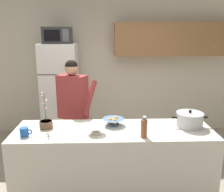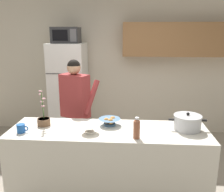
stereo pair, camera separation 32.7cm
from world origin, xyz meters
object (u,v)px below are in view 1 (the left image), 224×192
(person_near_pot, at_px, (73,103))
(refrigerator, at_px, (61,93))
(cooking_pot, at_px, (190,120))
(empty_bowl, at_px, (96,130))
(bottle_near_edge, at_px, (144,127))
(coffee_mug, at_px, (24,132))
(bread_bowl, at_px, (113,121))
(potted_orchid, at_px, (46,122))
(microwave, at_px, (57,35))

(person_near_pot, bearing_deg, refrigerator, 108.57)
(cooking_pot, relative_size, empty_bowl, 2.16)
(empty_bowl, bearing_deg, person_near_pot, 111.28)
(refrigerator, bearing_deg, bottle_near_edge, -59.57)
(cooking_pot, relative_size, coffee_mug, 3.22)
(bread_bowl, bearing_deg, refrigerator, 117.92)
(cooking_pot, distance_m, bread_bowl, 0.89)
(bread_bowl, bearing_deg, empty_bowl, -129.44)
(bread_bowl, bearing_deg, person_near_pot, 130.50)
(cooking_pot, bearing_deg, coffee_mug, -173.41)
(person_near_pot, relative_size, bottle_near_edge, 7.06)
(coffee_mug, height_order, potted_orchid, potted_orchid)
(person_near_pot, xyz_separation_m, cooking_pot, (1.43, -0.71, -0.01))
(person_near_pot, bearing_deg, potted_orchid, -108.16)
(bottle_near_edge, bearing_deg, refrigerator, 120.43)
(person_near_pot, bearing_deg, bread_bowl, -49.50)
(coffee_mug, distance_m, bread_bowl, 1.00)
(potted_orchid, bearing_deg, empty_bowl, -17.92)
(empty_bowl, bearing_deg, microwave, 110.02)
(microwave, relative_size, bread_bowl, 1.86)
(coffee_mug, bearing_deg, bread_bowl, 16.55)
(microwave, xyz_separation_m, person_near_pot, (0.36, -1.05, -0.93))
(person_near_pot, distance_m, cooking_pot, 1.60)
(coffee_mug, relative_size, potted_orchid, 0.30)
(refrigerator, bearing_deg, microwave, -89.93)
(refrigerator, distance_m, empty_bowl, 2.09)
(refrigerator, distance_m, person_near_pot, 1.14)
(bread_bowl, relative_size, potted_orchid, 0.59)
(refrigerator, bearing_deg, bread_bowl, -62.08)
(bottle_near_edge, bearing_deg, microwave, 120.70)
(bread_bowl, height_order, empty_bowl, bread_bowl)
(cooking_pot, xyz_separation_m, bread_bowl, (-0.88, 0.07, -0.04))
(bread_bowl, relative_size, empty_bowl, 1.32)
(potted_orchid, bearing_deg, coffee_mug, -128.26)
(empty_bowl, height_order, bottle_near_edge, bottle_near_edge)
(potted_orchid, bearing_deg, refrigerator, 94.20)
(microwave, bearing_deg, bread_bowl, -61.77)
(coffee_mug, xyz_separation_m, bread_bowl, (0.96, 0.28, 0.00))
(cooking_pot, height_order, bottle_near_edge, bottle_near_edge)
(bread_bowl, bearing_deg, bottle_near_edge, -49.04)
(refrigerator, relative_size, potted_orchid, 4.11)
(microwave, height_order, bread_bowl, microwave)
(person_near_pot, relative_size, potted_orchid, 3.71)
(bread_bowl, distance_m, potted_orchid, 0.78)
(microwave, height_order, coffee_mug, microwave)
(cooking_pot, height_order, empty_bowl, cooking_pot)
(refrigerator, xyz_separation_m, bread_bowl, (0.91, -1.72, 0.07))
(person_near_pot, distance_m, potted_orchid, 0.74)
(microwave, xyz_separation_m, cooking_pot, (1.79, -1.77, -0.93))
(bread_bowl, bearing_deg, potted_orchid, -175.61)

